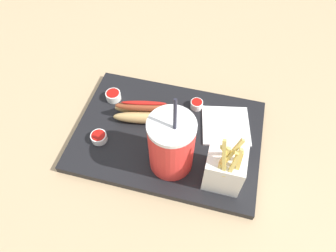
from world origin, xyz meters
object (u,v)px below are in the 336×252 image
(soda_cup, at_px, (171,145))
(ketchup_cup_2, at_px, (99,137))
(ketchup_cup_3, at_px, (113,95))
(napkin_stack, at_px, (226,126))
(ketchup_cup_1, at_px, (197,104))
(hot_dog_1, at_px, (145,111))
(fries_basket, at_px, (225,166))

(soda_cup, relative_size, ketchup_cup_2, 5.54)
(ketchup_cup_3, xyz_separation_m, napkin_stack, (0.31, -0.02, -0.01))
(ketchup_cup_1, height_order, napkin_stack, ketchup_cup_1)
(napkin_stack, bearing_deg, ketchup_cup_2, -158.28)
(hot_dog_1, bearing_deg, ketchup_cup_3, 158.54)
(fries_basket, relative_size, ketchup_cup_1, 5.21)
(ketchup_cup_1, xyz_separation_m, napkin_stack, (0.08, -0.04, -0.01))
(ketchup_cup_1, bearing_deg, napkin_stack, -26.95)
(ketchup_cup_1, relative_size, ketchup_cup_3, 0.81)
(soda_cup, xyz_separation_m, napkin_stack, (0.11, 0.13, -0.07))
(soda_cup, height_order, ketchup_cup_1, soda_cup)
(soda_cup, height_order, napkin_stack, soda_cup)
(hot_dog_1, xyz_separation_m, napkin_stack, (0.21, 0.02, -0.02))
(soda_cup, relative_size, ketchup_cup_3, 5.45)
(ketchup_cup_2, xyz_separation_m, ketchup_cup_3, (-0.01, 0.13, 0.00))
(ketchup_cup_1, bearing_deg, ketchup_cup_3, -173.16)
(soda_cup, height_order, fries_basket, soda_cup)
(soda_cup, distance_m, napkin_stack, 0.19)
(fries_basket, relative_size, hot_dog_1, 1.01)
(hot_dog_1, bearing_deg, ketchup_cup_2, -133.42)
(ketchup_cup_3, relative_size, napkin_stack, 0.33)
(ketchup_cup_3, bearing_deg, ketchup_cup_1, 6.84)
(hot_dog_1, xyz_separation_m, ketchup_cup_3, (-0.10, 0.04, -0.01))
(soda_cup, bearing_deg, fries_basket, -3.77)
(ketchup_cup_1, bearing_deg, ketchup_cup_2, -142.71)
(ketchup_cup_1, distance_m, ketchup_cup_3, 0.22)
(soda_cup, distance_m, hot_dog_1, 0.16)
(fries_basket, height_order, ketchup_cup_1, fries_basket)
(fries_basket, bearing_deg, ketchup_cup_1, 117.15)
(ketchup_cup_1, bearing_deg, hot_dog_1, -151.36)
(napkin_stack, bearing_deg, ketchup_cup_1, 153.05)
(fries_basket, bearing_deg, napkin_stack, 94.28)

